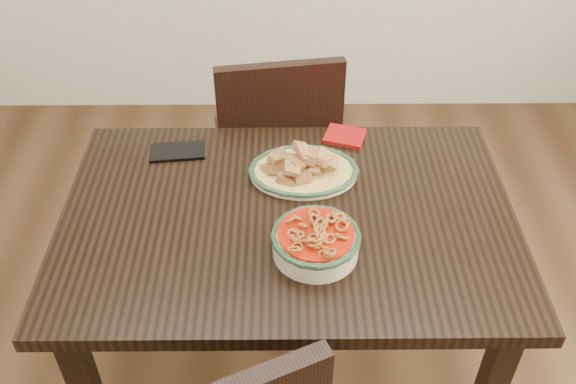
{
  "coord_description": "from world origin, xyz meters",
  "views": [
    {
      "loc": [
        -0.01,
        -1.19,
        1.89
      ],
      "look_at": [
        -0.0,
        0.07,
        0.81
      ],
      "focal_mm": 40.0,
      "sensor_mm": 36.0,
      "label": 1
    }
  ],
  "objects_px": {
    "dining_table": "(288,241)",
    "noodle_bowl": "(316,240)",
    "chair_far": "(276,145)",
    "smartphone": "(177,152)",
    "fish_plate": "(304,162)"
  },
  "relations": [
    {
      "from": "dining_table",
      "to": "noodle_bowl",
      "type": "relative_size",
      "value": 5.42
    },
    {
      "from": "chair_far",
      "to": "smartphone",
      "type": "relative_size",
      "value": 5.58
    },
    {
      "from": "noodle_bowl",
      "to": "dining_table",
      "type": "bearing_deg",
      "value": 115.38
    },
    {
      "from": "dining_table",
      "to": "noodle_bowl",
      "type": "bearing_deg",
      "value": -64.62
    },
    {
      "from": "fish_plate",
      "to": "smartphone",
      "type": "relative_size",
      "value": 1.89
    },
    {
      "from": "noodle_bowl",
      "to": "smartphone",
      "type": "bearing_deg",
      "value": 133.56
    },
    {
      "from": "dining_table",
      "to": "smartphone",
      "type": "xyz_separation_m",
      "value": [
        -0.32,
        0.27,
        0.1
      ]
    },
    {
      "from": "dining_table",
      "to": "chair_far",
      "type": "bearing_deg",
      "value": 93.26
    },
    {
      "from": "noodle_bowl",
      "to": "smartphone",
      "type": "distance_m",
      "value": 0.57
    },
    {
      "from": "chair_far",
      "to": "noodle_bowl",
      "type": "bearing_deg",
      "value": 88.74
    },
    {
      "from": "chair_far",
      "to": "noodle_bowl",
      "type": "distance_m",
      "value": 0.85
    },
    {
      "from": "dining_table",
      "to": "noodle_bowl",
      "type": "distance_m",
      "value": 0.21
    },
    {
      "from": "dining_table",
      "to": "chair_far",
      "type": "height_order",
      "value": "chair_far"
    },
    {
      "from": "smartphone",
      "to": "chair_far",
      "type": "bearing_deg",
      "value": 46.52
    },
    {
      "from": "fish_plate",
      "to": "smartphone",
      "type": "height_order",
      "value": "fish_plate"
    }
  ]
}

